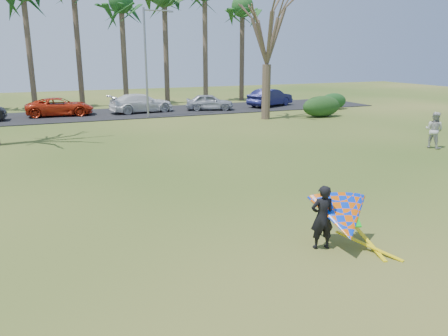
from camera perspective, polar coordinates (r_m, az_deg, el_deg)
name	(u,v)px	position (r m, az deg, el deg)	size (l,w,h in m)	color
ground	(250,219)	(13.12, 3.37, -6.73)	(100.00, 100.00, 0.00)	#1D480F
parking_strip	(116,114)	(36.67, -13.99, 6.90)	(46.00, 7.00, 0.06)	black
palm_6	(121,3)	(42.82, -13.31, 20.29)	(4.84, 4.84, 10.84)	#493B2C
palm_9	(242,8)	(46.42, 2.42, 20.20)	(4.84, 4.84, 10.84)	#443629
bare_tree_right	(268,27)	(32.83, 5.73, 17.82)	(6.27, 6.27, 9.21)	#48392B
streetlight	(148,58)	(33.81, -9.93, 14.02)	(2.28, 0.18, 8.00)	gray
hedge_near	(321,106)	(34.75, 12.61, 7.85)	(3.22, 1.46, 1.61)	#183914
hedge_far	(333,101)	(39.74, 14.08, 8.45)	(2.53, 1.19, 1.40)	#153C18
car_2	(60,107)	(36.50, -20.63, 7.51)	(2.31, 5.00, 1.39)	red
car_3	(142,103)	(36.80, -10.73, 8.34)	(2.11, 5.20, 1.51)	white
car_4	(209,102)	(37.67, -1.91, 8.62)	(1.61, 4.00, 1.36)	#A3A8B1
car_5	(270,97)	(40.57, 6.05, 9.14)	(1.68, 4.81, 1.58)	#1A1C4E
pedestrian_a	(434,130)	(25.09, 25.74, 4.49)	(0.92, 0.72, 1.89)	#B2B1AD
kite_flyer	(341,217)	(11.30, 15.06, -6.26)	(2.13, 2.39, 2.02)	black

